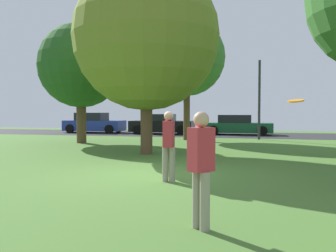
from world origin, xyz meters
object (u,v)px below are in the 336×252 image
person_bystander (169,143)px  parked_car_green (237,126)px  street_lamp_post (259,100)px  oak_tree_right (187,58)px  parked_car_black (161,125)px  person_thrower (201,165)px  birch_tree_lone (81,66)px  parked_car_blue (94,124)px  frisbee_disc (296,101)px  maple_tree_far (146,38)px

person_bystander → parked_car_green: person_bystander is taller
person_bystander → street_lamp_post: size_ratio=0.36×
oak_tree_right → parked_car_black: (-2.75, 4.82, -3.94)m
person_thrower → birch_tree_lone: bearing=74.5°
parked_car_blue → street_lamp_post: street_lamp_post is taller
parked_car_black → parked_car_green: (5.32, 0.42, -0.03)m
parked_car_blue → street_lamp_post: bearing=-17.9°
person_bystander → street_lamp_post: street_lamp_post is taller
birch_tree_lone → person_bystander: 11.35m
person_bystander → frisbee_disc: size_ratio=4.34×
maple_tree_far → parked_car_blue: 14.81m
parked_car_black → parked_car_green: parked_car_black is taller
maple_tree_far → oak_tree_right: bearing=88.3°
frisbee_disc → parked_car_black: size_ratio=0.08×
frisbee_disc → parked_car_blue: frisbee_disc is taller
parked_car_blue → parked_car_green: parked_car_blue is taller
frisbee_disc → parked_car_green: frisbee_disc is taller
person_thrower → frisbee_disc: bearing=0.0°
birch_tree_lone → person_thrower: (7.89, -11.73, -3.03)m
parked_car_black → street_lamp_post: bearing=-28.7°
frisbee_disc → parked_car_blue: bearing=124.3°
parked_car_blue → parked_car_green: size_ratio=0.97×
frisbee_disc → person_bystander: bearing=150.3°
parked_car_blue → parked_car_green: 10.67m
birch_tree_lone → parked_car_blue: birch_tree_lone is taller
frisbee_disc → parked_car_green: 18.70m
oak_tree_right → parked_car_blue: size_ratio=1.51×
maple_tree_far → person_thrower: size_ratio=4.40×
parked_car_green → person_thrower: bearing=-88.6°
maple_tree_far → oak_tree_right: maple_tree_far is taller
frisbee_disc → parked_car_green: (-1.85, 18.58, -1.16)m
birch_tree_lone → person_thrower: size_ratio=3.77×
person_thrower → street_lamp_post: bearing=37.3°
parked_car_green → frisbee_disc: bearing=-84.3°
maple_tree_far → parked_car_green: maple_tree_far is taller
person_thrower → parked_car_green: bearing=42.0°
maple_tree_far → parked_car_black: maple_tree_far is taller
maple_tree_far → person_bystander: (2.05, -4.91, -3.46)m
person_thrower → parked_car_green: person_thrower is taller
birch_tree_lone → maple_tree_far: size_ratio=0.86×
parked_car_green → street_lamp_post: (1.40, -4.11, 1.63)m
birch_tree_lone → person_bystander: (6.69, -8.66, -3.03)m
parked_car_black → street_lamp_post: (6.72, -3.69, 1.60)m
birch_tree_lone → parked_car_green: size_ratio=1.32×
parked_car_black → street_lamp_post: 7.83m
person_bystander → parked_car_black: (-4.60, 16.69, -0.23)m
frisbee_disc → street_lamp_post: (-0.45, 14.47, 0.46)m
person_bystander → street_lamp_post: (2.12, 13.00, 1.37)m
oak_tree_right → person_thrower: 15.68m
oak_tree_right → person_bystander: oak_tree_right is taller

